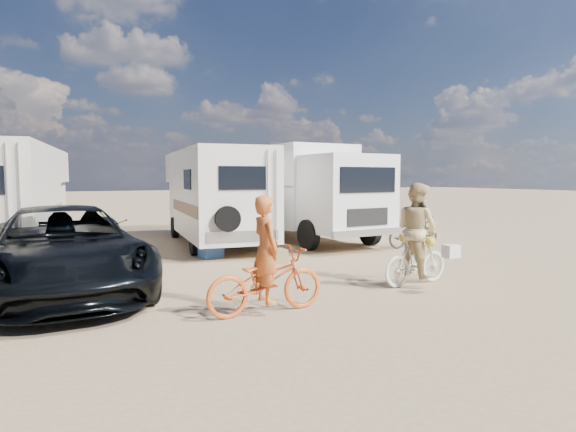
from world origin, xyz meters
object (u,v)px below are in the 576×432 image
dark_suv (63,250)px  cooler (211,249)px  rv_main (215,198)px  bike_woman (416,260)px  rider_man (266,260)px  rider_woman (417,239)px  bike_parked (413,232)px  box_truck (307,193)px  bike_man (266,281)px  crate (277,256)px  rv_left (12,201)px

dark_suv → cooler: (3.68, 2.51, -0.58)m
rv_main → bike_woman: 7.83m
rv_main → rider_man: 8.29m
rv_main → rider_woman: 7.79m
rider_woman → bike_parked: (3.46, 4.04, -0.46)m
box_truck → rv_main: bearing=166.5°
bike_man → rider_man: 0.33m
dark_suv → rider_man: (2.85, -2.99, 0.04)m
rider_man → crate: 4.54m
rider_man → box_truck: bearing=-34.7°
box_truck → rider_woman: box_truck is taller
rider_man → dark_suv: bearing=41.9°
rv_left → bike_woman: bearing=-38.5°
rv_left → rider_man: rv_left is taller
rv_main → dark_suv: size_ratio=1.18×
bike_parked → crate: (-4.93, -0.56, -0.31)m
rv_main → bike_parked: size_ratio=3.74×
rv_main → box_truck: 3.15m
box_truck → dark_suv: box_truck is taller
bike_man → bike_woman: bike_man is taller
bike_woman → bike_parked: bearing=-46.1°
bike_man → bike_parked: bearing=-58.7°
rider_woman → box_truck: bearing=-16.3°
dark_suv → cooler: 4.49m
bike_man → rv_left: bearing=23.7°
bike_woman → crate: bearing=17.4°
rv_main → bike_parked: rv_main is taller
rv_left → dark_suv: rv_left is taller
bike_man → cooler: (0.83, 5.50, -0.30)m
bike_woman → cooler: bearing=23.0°
rv_main → box_truck: (3.09, -0.59, 0.11)m
rider_man → bike_parked: 8.36m
cooler → rider_woman: bearing=-77.8°
bike_man → bike_woman: bearing=-83.6°
rider_man → rv_left: bearing=23.7°
bike_man → rider_man: (0.00, 0.00, 0.33)m
bike_man → dark_suv: bearing=41.9°
bike_woman → bike_man: bearing=92.6°
dark_suv → bike_man: (2.85, -2.99, -0.29)m
bike_man → box_truck: bearing=-34.7°
bike_woman → bike_parked: (3.46, 4.04, -0.02)m
rv_left → box_truck: box_truck is taller
rv_left → crate: (6.03, -4.33, -1.33)m
rider_woman → bike_parked: rider_woman is taller
bike_woman → rider_man: bearing=92.6°
rider_man → cooler: bearing=-10.3°
bike_woman → box_truck: bearing=-16.3°
dark_suv → rider_man: 4.13m
box_truck → rider_man: box_truck is taller
box_truck → bike_parked: size_ratio=3.55×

